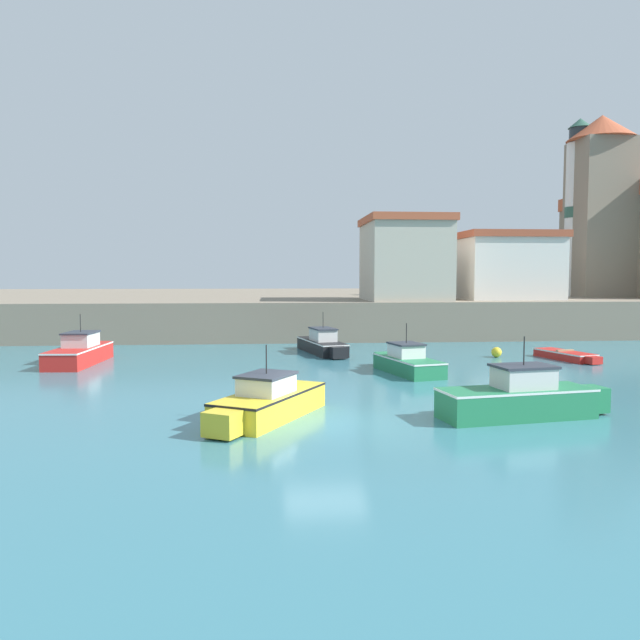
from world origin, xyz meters
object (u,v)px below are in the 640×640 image
object	(u,v)px
harbor_shed_mid_row	(505,265)
lighthouse	(578,210)
dinghy_red_0	(566,355)
motorboat_green_4	(521,398)
motorboat_red_1	(81,352)
harbor_shed_near_wharf	(405,258)
motorboat_yellow_2	(267,402)
mooring_buoy	(497,352)
motorboat_green_5	(406,362)
motorboat_black_3	(323,344)

from	to	relation	value
harbor_shed_mid_row	lighthouse	bearing A→B (deg)	30.56
dinghy_red_0	motorboat_green_4	distance (m)	14.90
motorboat_red_1	lighthouse	size ratio (longest dim) A/B	0.43
motorboat_green_4	harbor_shed_near_wharf	bearing A→B (deg)	85.94
motorboat_yellow_2	harbor_shed_near_wharf	size ratio (longest dim) A/B	0.75
dinghy_red_0	mooring_buoy	size ratio (longest dim) A/B	7.53
motorboat_yellow_2	harbor_shed_near_wharf	world-z (taller)	harbor_shed_near_wharf
harbor_shed_near_wharf	motorboat_green_5	bearing A→B (deg)	-101.90
dinghy_red_0	harbor_shed_mid_row	size ratio (longest dim) A/B	0.59
motorboat_yellow_2	mooring_buoy	xyz separation A→B (m)	(12.36, 13.43, -0.26)
mooring_buoy	lighthouse	size ratio (longest dim) A/B	0.04
motorboat_black_3	motorboat_green_5	xyz separation A→B (m)	(3.21, -7.48, -0.02)
mooring_buoy	harbor_shed_mid_row	bearing A→B (deg)	67.58
harbor_shed_near_wharf	harbor_shed_mid_row	distance (m)	8.18
dinghy_red_0	motorboat_green_5	xyz separation A→B (m)	(-9.39, -3.67, 0.26)
lighthouse	harbor_shed_mid_row	bearing A→B (deg)	-149.44
mooring_buoy	lighthouse	xyz separation A→B (m)	(13.40, 17.82, 9.52)
motorboat_red_1	harbor_shed_near_wharf	distance (m)	23.22
motorboat_black_3	motorboat_green_5	world-z (taller)	motorboat_black_3
motorboat_yellow_2	motorboat_green_4	xyz separation A→B (m)	(7.95, -0.49, 0.09)
harbor_shed_near_wharf	motorboat_red_1	bearing A→B (deg)	-147.89
motorboat_red_1	motorboat_green_5	size ratio (longest dim) A/B	1.22
motorboat_black_3	harbor_shed_near_wharf	world-z (taller)	harbor_shed_near_wharf
motorboat_yellow_2	lighthouse	xyz separation A→B (m)	(25.76, 31.25, 9.26)
dinghy_red_0	motorboat_yellow_2	xyz separation A→B (m)	(-15.70, -12.23, 0.29)
motorboat_black_3	harbor_shed_mid_row	world-z (taller)	harbor_shed_mid_row
motorboat_black_3	harbor_shed_mid_row	bearing A→B (deg)	35.58
dinghy_red_0	motorboat_yellow_2	size ratio (longest dim) A/B	0.77
motorboat_red_1	mooring_buoy	distance (m)	21.80
dinghy_red_0	lighthouse	size ratio (longest dim) A/B	0.29
mooring_buoy	motorboat_black_3	bearing A→B (deg)	164.25
motorboat_yellow_2	motorboat_green_4	bearing A→B (deg)	-3.54
motorboat_yellow_2	lighthouse	bearing A→B (deg)	50.50
dinghy_red_0	motorboat_green_4	bearing A→B (deg)	-121.33
lighthouse	harbor_shed_near_wharf	distance (m)	17.71
mooring_buoy	harbor_shed_mid_row	distance (m)	14.98
motorboat_green_4	motorboat_green_5	distance (m)	9.20
dinghy_red_0	harbor_shed_near_wharf	xyz separation A→B (m)	(-5.94, 12.68, 5.39)
lighthouse	harbor_shed_near_wharf	size ratio (longest dim) A/B	2.03
harbor_shed_mid_row	dinghy_red_0	bearing A→B (deg)	-98.19
motorboat_black_3	lighthouse	bearing A→B (deg)	33.87
motorboat_yellow_2	harbor_shed_mid_row	world-z (taller)	harbor_shed_mid_row
mooring_buoy	motorboat_red_1	bearing A→B (deg)	-178.51
lighthouse	harbor_shed_near_wharf	bearing A→B (deg)	-158.39
dinghy_red_0	lighthouse	xyz separation A→B (m)	(10.06, 19.02, 9.55)
motorboat_green_4	mooring_buoy	world-z (taller)	motorboat_green_4
motorboat_green_5	harbor_shed_near_wharf	distance (m)	17.48
dinghy_red_0	mooring_buoy	xyz separation A→B (m)	(-3.34, 1.20, 0.03)
motorboat_green_4	mooring_buoy	size ratio (longest dim) A/B	10.26
motorboat_black_3	lighthouse	world-z (taller)	lighthouse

